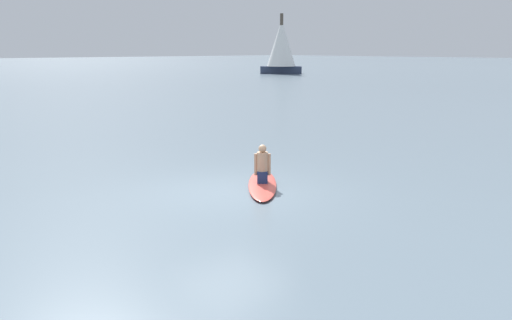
% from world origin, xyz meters
% --- Properties ---
extents(ground_plane, '(400.00, 400.00, 0.00)m').
position_xyz_m(ground_plane, '(0.00, 0.00, 0.00)').
color(ground_plane, slate).
extents(surfboard, '(2.67, 2.82, 0.10)m').
position_xyz_m(surfboard, '(0.93, -0.06, 0.05)').
color(surfboard, '#D84C3F').
rests_on(surfboard, ground).
extents(person_paddler, '(0.41, 0.41, 0.98)m').
position_xyz_m(person_paddler, '(0.93, -0.06, 0.54)').
color(person_paddler, navy).
rests_on(person_paddler, surfboard).
extents(sailboat_center_horizon, '(5.66, 5.66, 8.18)m').
position_xyz_m(sailboat_center_horizon, '(44.53, 43.54, 3.85)').
color(sailboat_center_horizon, '#2D3851').
rests_on(sailboat_center_horizon, ground).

